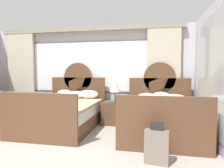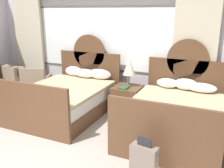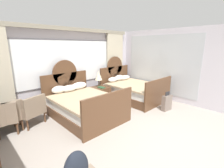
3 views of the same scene
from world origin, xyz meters
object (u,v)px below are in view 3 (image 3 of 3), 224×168
(book_on_nightstand, at_px, (101,87))
(armchair_by_window_centre, at_px, (6,116))
(nightstand_between_beds, at_px, (100,95))
(armchair_by_window_left, at_px, (31,110))
(table_lamp_on_nightstand, at_px, (99,75))
(armchair_by_window_right, at_px, (4,116))
(suitcase_on_floor, at_px, (167,103))
(bed_near_window, at_px, (83,105))
(bed_near_mirror, at_px, (133,90))

(book_on_nightstand, height_order, armchair_by_window_centre, armchair_by_window_centre)
(nightstand_between_beds, height_order, armchair_by_window_left, armchair_by_window_left)
(table_lamp_on_nightstand, height_order, armchair_by_window_right, table_lamp_on_nightstand)
(armchair_by_window_centre, height_order, suitcase_on_floor, armchair_by_window_centre)
(nightstand_between_beds, bearing_deg, armchair_by_window_left, -177.87)
(bed_near_window, xyz_separation_m, book_on_nightstand, (1.13, 0.49, 0.23))
(bed_near_window, bearing_deg, armchair_by_window_left, 158.48)
(book_on_nightstand, bearing_deg, armchair_by_window_right, 179.50)
(book_on_nightstand, height_order, suitcase_on_floor, suitcase_on_floor)
(bed_near_mirror, xyz_separation_m, armchair_by_window_centre, (-4.21, 0.52, 0.08))
(bed_near_mirror, distance_m, armchair_by_window_right, 4.28)
(bed_near_mirror, bearing_deg, armchair_by_window_left, 171.86)
(armchair_by_window_right, bearing_deg, armchair_by_window_centre, -4.50)
(nightstand_between_beds, height_order, suitcase_on_floor, suitcase_on_floor)
(suitcase_on_floor, bearing_deg, bed_near_window, 145.48)
(armchair_by_window_right, bearing_deg, nightstand_between_beds, 1.72)
(armchair_by_window_centre, distance_m, suitcase_on_floor, 4.57)
(armchair_by_window_right, bearing_deg, suitcase_on_floor, -26.31)
(book_on_nightstand, bearing_deg, table_lamp_on_nightstand, 79.86)
(bed_near_mirror, distance_m, table_lamp_on_nightstand, 1.51)
(table_lamp_on_nightstand, relative_size, armchair_by_window_centre, 0.75)
(bed_near_window, xyz_separation_m, table_lamp_on_nightstand, (1.17, 0.69, 0.65))
(nightstand_between_beds, xyz_separation_m, armchair_by_window_right, (-3.08, -0.09, 0.15))
(table_lamp_on_nightstand, xyz_separation_m, armchair_by_window_centre, (-3.04, -0.18, -0.57))
(table_lamp_on_nightstand, xyz_separation_m, suitcase_on_floor, (1.05, -2.21, -0.75))
(armchair_by_window_centre, distance_m, armchair_by_window_right, 0.04)
(armchair_by_window_centre, xyz_separation_m, armchair_by_window_right, (-0.04, 0.00, 0.00))
(bed_near_mirror, relative_size, suitcase_on_floor, 3.46)
(bed_near_window, relative_size, armchair_by_window_centre, 2.67)
(armchair_by_window_centre, bearing_deg, table_lamp_on_nightstand, 3.32)
(suitcase_on_floor, bearing_deg, table_lamp_on_nightstand, 115.33)
(nightstand_between_beds, xyz_separation_m, armchair_by_window_centre, (-3.04, -0.10, 0.15))
(bed_near_mirror, bearing_deg, table_lamp_on_nightstand, 149.29)
(armchair_by_window_left, bearing_deg, bed_near_window, -21.52)
(bed_near_mirror, height_order, armchair_by_window_left, bed_near_mirror)
(bed_near_mirror, height_order, armchair_by_window_centre, bed_near_mirror)
(bed_near_mirror, distance_m, armchair_by_window_left, 3.69)
(bed_near_window, xyz_separation_m, armchair_by_window_left, (-1.31, 0.52, 0.08))
(bed_near_window, height_order, nightstand_between_beds, bed_near_window)
(bed_near_window, distance_m, table_lamp_on_nightstand, 1.50)
(bed_near_mirror, height_order, book_on_nightstand, bed_near_mirror)
(suitcase_on_floor, bearing_deg, bed_near_mirror, 85.40)
(book_on_nightstand, distance_m, armchair_by_window_left, 2.45)
(bed_near_window, height_order, table_lamp_on_nightstand, bed_near_window)
(bed_near_window, relative_size, armchair_by_window_right, 2.67)
(suitcase_on_floor, bearing_deg, armchair_by_window_left, 149.94)
(bed_near_mirror, bearing_deg, suitcase_on_floor, -94.60)
(nightstand_between_beds, distance_m, table_lamp_on_nightstand, 0.72)
(armchair_by_window_right, bearing_deg, book_on_nightstand, -0.50)
(armchair_by_window_centre, bearing_deg, suitcase_on_floor, -26.50)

